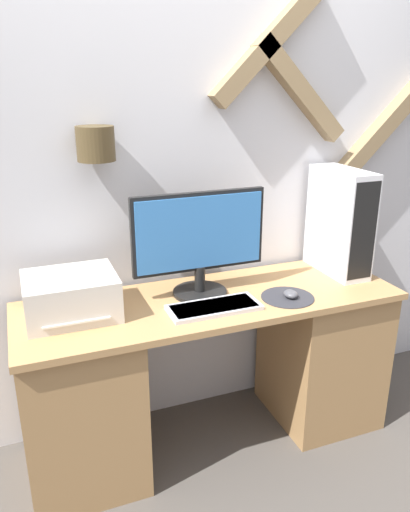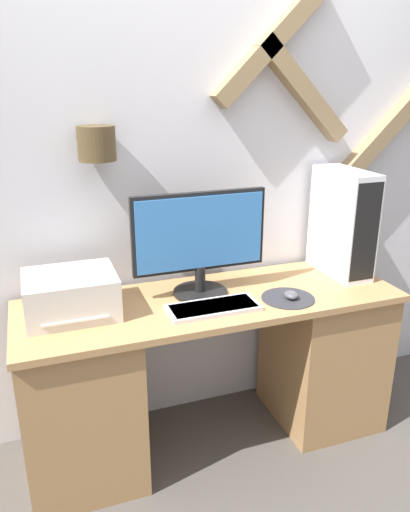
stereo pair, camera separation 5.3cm
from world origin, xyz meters
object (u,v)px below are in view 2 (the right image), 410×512
at_px(mouse, 291,295).
at_px(computer_tower, 343,223).
at_px(monitor, 200,239).
at_px(printer, 71,295).
at_px(keyboard, 213,307).

relative_size(mouse, computer_tower, 0.14).
xyz_separation_m(monitor, printer, (-0.57, -0.02, -0.17)).
distance_m(mouse, printer, 0.95).
distance_m(mouse, computer_tower, 0.50).
height_order(keyboard, mouse, mouse).
bearing_deg(monitor, printer, -178.18).
distance_m(computer_tower, printer, 1.33).
bearing_deg(computer_tower, mouse, -151.16).
bearing_deg(computer_tower, monitor, -178.78).
bearing_deg(keyboard, printer, 164.18).
distance_m(keyboard, printer, 0.59).
xyz_separation_m(computer_tower, printer, (-1.31, -0.03, -0.17)).
bearing_deg(monitor, keyboard, -90.64).
bearing_deg(mouse, printer, 169.01).
distance_m(monitor, keyboard, 0.31).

